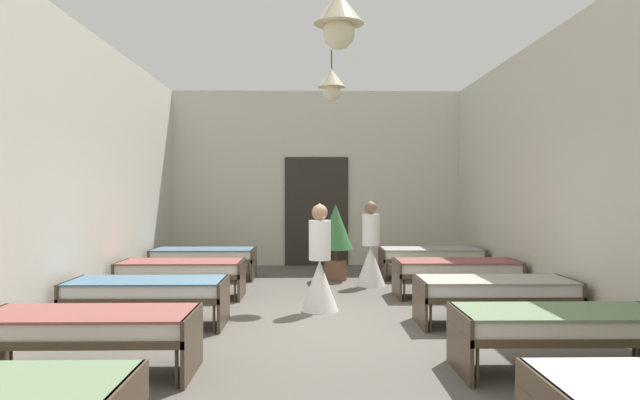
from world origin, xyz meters
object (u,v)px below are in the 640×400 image
(bed_left_row_4, at_px, (204,256))
(bed_right_row_4, at_px, (431,255))
(nurse_mid_aisle, at_px, (371,255))
(potted_plant, at_px, (336,233))
(bed_right_row_1, at_px, (561,325))
(nurse_near_aisle, at_px, (320,272))
(bed_left_row_1, at_px, (88,327))
(bed_right_row_2, at_px, (495,289))
(bed_left_row_3, at_px, (182,269))
(bed_left_row_2, at_px, (147,290))
(bed_right_row_3, at_px, (456,269))

(bed_left_row_4, height_order, bed_right_row_4, same)
(nurse_mid_aisle, bearing_deg, potted_plant, -110.64)
(bed_right_row_1, relative_size, potted_plant, 1.35)
(bed_right_row_4, height_order, potted_plant, potted_plant)
(bed_right_row_4, height_order, nurse_near_aisle, nurse_near_aisle)
(nurse_near_aisle, distance_m, nurse_mid_aisle, 2.30)
(bed_right_row_1, bearing_deg, nurse_mid_aisle, 103.98)
(bed_left_row_1, height_order, bed_right_row_2, same)
(bed_left_row_4, bearing_deg, bed_left_row_3, -90.00)
(bed_right_row_4, relative_size, nurse_mid_aisle, 1.28)
(nurse_near_aisle, bearing_deg, bed_left_row_4, 110.43)
(bed_left_row_1, xyz_separation_m, nurse_near_aisle, (2.12, 2.80, 0.09))
(bed_left_row_1, relative_size, bed_left_row_2, 1.00)
(bed_left_row_4, distance_m, bed_right_row_4, 4.27)
(bed_left_row_1, height_order, nurse_mid_aisle, nurse_mid_aisle)
(bed_right_row_3, height_order, bed_right_row_4, same)
(bed_right_row_1, relative_size, nurse_mid_aisle, 1.28)
(nurse_near_aisle, bearing_deg, bed_left_row_2, -172.85)
(bed_right_row_1, height_order, bed_right_row_4, same)
(potted_plant, bearing_deg, bed_left_row_1, -114.03)
(bed_right_row_3, bearing_deg, bed_right_row_4, 90.00)
(bed_right_row_4, distance_m, nurse_near_aisle, 3.61)
(bed_left_row_1, height_order, bed_left_row_2, same)
(nurse_mid_aisle, bearing_deg, bed_right_row_4, 149.31)
(bed_right_row_2, relative_size, nurse_near_aisle, 1.28)
(bed_left_row_3, xyz_separation_m, potted_plant, (2.46, 1.72, 0.43))
(bed_left_row_4, xyz_separation_m, potted_plant, (2.46, -0.18, 0.43))
(bed_right_row_1, distance_m, bed_right_row_4, 5.70)
(bed_left_row_2, bearing_deg, bed_left_row_3, 90.00)
(bed_right_row_3, xyz_separation_m, bed_left_row_4, (-4.27, 1.90, 0.00))
(bed_left_row_3, bearing_deg, bed_left_row_4, 90.00)
(bed_left_row_2, bearing_deg, bed_right_row_2, 0.00)
(bed_right_row_1, distance_m, bed_left_row_4, 7.12)
(bed_left_row_2, relative_size, bed_right_row_2, 1.00)
(bed_right_row_1, xyz_separation_m, bed_left_row_4, (-4.27, 5.70, 0.00))
(bed_right_row_1, height_order, bed_left_row_3, same)
(bed_right_row_3, relative_size, bed_left_row_4, 1.00)
(bed_left_row_2, bearing_deg, bed_left_row_4, 90.00)
(bed_right_row_4, bearing_deg, bed_left_row_1, -126.84)
(bed_left_row_2, xyz_separation_m, bed_right_row_3, (4.27, 1.90, 0.00))
(bed_left_row_1, height_order, nurse_near_aisle, nurse_near_aisle)
(nurse_near_aisle, bearing_deg, bed_right_row_4, 37.80)
(bed_left_row_1, bearing_deg, nurse_near_aisle, 52.79)
(bed_left_row_4, bearing_deg, bed_left_row_2, -90.00)
(bed_left_row_2, distance_m, bed_right_row_2, 4.27)
(nurse_near_aisle, bearing_deg, bed_right_row_2, -38.33)
(bed_right_row_2, xyz_separation_m, bed_left_row_3, (-4.27, 1.90, 0.00))
(bed_left_row_2, xyz_separation_m, bed_right_row_4, (4.27, 3.80, 0.00))
(bed_right_row_2, bearing_deg, bed_left_row_2, 180.00)
(bed_right_row_4, bearing_deg, bed_right_row_3, -90.00)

